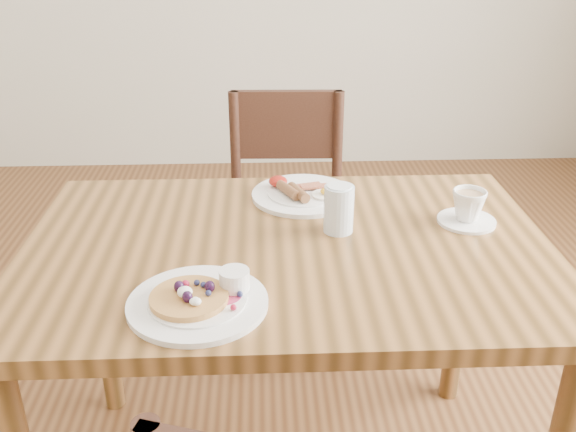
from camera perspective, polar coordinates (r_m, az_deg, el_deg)
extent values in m
cube|color=brown|center=(1.46, 0.00, -3.18)|extent=(1.20, 0.80, 0.04)
cylinder|color=brown|center=(2.04, 15.06, -7.42)|extent=(0.06, 0.06, 0.71)
cylinder|color=brown|center=(2.01, -16.19, -8.10)|extent=(0.06, 0.06, 0.71)
cube|color=#361E13|center=(2.19, -0.09, -1.16)|extent=(0.43, 0.43, 0.04)
cylinder|color=#361E13|center=(2.16, -4.87, -8.92)|extent=(0.04, 0.04, 0.43)
cylinder|color=#361E13|center=(2.16, 4.80, -8.86)|extent=(0.04, 0.04, 0.43)
cylinder|color=#361E13|center=(2.46, -4.33, -4.18)|extent=(0.04, 0.04, 0.43)
cylinder|color=#361E13|center=(2.47, 4.07, -4.13)|extent=(0.04, 0.04, 0.43)
cylinder|color=#361E13|center=(2.28, 4.41, 5.75)|extent=(0.04, 0.04, 0.43)
cylinder|color=#361E13|center=(2.27, -4.70, 5.71)|extent=(0.04, 0.04, 0.43)
cube|color=#361E13|center=(2.25, -0.15, 8.11)|extent=(0.38, 0.04, 0.24)
cylinder|color=white|center=(1.25, -8.03, -7.69)|extent=(0.27, 0.27, 0.01)
cylinder|color=white|center=(1.24, -8.05, -7.42)|extent=(0.19, 0.19, 0.01)
cylinder|color=#B22D59|center=(1.24, -5.72, -7.02)|extent=(0.07, 0.07, 0.00)
cylinder|color=#C68C47|center=(1.23, -8.80, -7.20)|extent=(0.15, 0.15, 0.01)
ellipsoid|color=white|center=(1.22, -9.11, -6.66)|extent=(0.03, 0.03, 0.02)
ellipsoid|color=white|center=(1.20, -8.50, -7.45)|extent=(0.02, 0.02, 0.01)
cylinder|color=white|center=(1.25, -4.78, -5.64)|extent=(0.06, 0.06, 0.04)
cylinder|color=#591E07|center=(1.25, -4.81, -5.01)|extent=(0.05, 0.05, 0.00)
sphere|color=black|center=(1.24, -7.39, -6.23)|extent=(0.02, 0.02, 0.02)
sphere|color=#1E234C|center=(1.25, -7.32, -5.90)|extent=(0.01, 0.01, 0.01)
sphere|color=#1E234C|center=(1.27, -8.16, -5.52)|extent=(0.01, 0.01, 0.01)
sphere|color=#B21938|center=(1.25, -8.90, -5.97)|extent=(0.02, 0.02, 0.02)
sphere|color=black|center=(1.24, -9.61, -6.25)|extent=(0.02, 0.02, 0.02)
sphere|color=#1E234C|center=(1.22, -9.60, -7.02)|extent=(0.01, 0.01, 0.01)
sphere|color=black|center=(1.22, -8.40, -6.73)|extent=(0.02, 0.02, 0.02)
sphere|color=#1E234C|center=(1.22, -7.45, -6.86)|extent=(0.01, 0.01, 0.01)
sphere|color=#1E234C|center=(1.19, -5.04, -8.22)|extent=(0.01, 0.01, 0.01)
sphere|color=#B21938|center=(1.22, -4.33, -7.24)|extent=(0.01, 0.01, 0.01)
cylinder|color=white|center=(1.69, 1.36, 1.87)|extent=(0.27, 0.27, 0.01)
cylinder|color=white|center=(1.69, 1.36, 2.09)|extent=(0.19, 0.19, 0.01)
cylinder|color=brown|center=(1.66, 0.03, 2.30)|extent=(0.06, 0.10, 0.03)
cylinder|color=brown|center=(1.65, 0.92, 2.11)|extent=(0.06, 0.10, 0.03)
cube|color=maroon|center=(1.71, 1.63, 2.71)|extent=(0.08, 0.04, 0.01)
cube|color=maroon|center=(1.70, 2.51, 2.65)|extent=(0.08, 0.03, 0.01)
cylinder|color=white|center=(1.66, 3.32, 1.90)|extent=(0.07, 0.07, 0.00)
ellipsoid|color=yellow|center=(1.66, 3.33, 2.22)|extent=(0.03, 0.03, 0.01)
ellipsoid|color=#A5190F|center=(1.71, -0.90, 3.11)|extent=(0.05, 0.05, 0.03)
cylinder|color=white|center=(1.61, 15.57, -0.41)|extent=(0.14, 0.14, 0.01)
imported|color=white|center=(1.59, 15.74, 0.94)|extent=(0.11, 0.11, 0.08)
cylinder|color=tan|center=(1.58, 15.85, 1.79)|extent=(0.07, 0.07, 0.00)
cylinder|color=silver|center=(1.49, 4.53, 0.62)|extent=(0.07, 0.07, 0.11)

